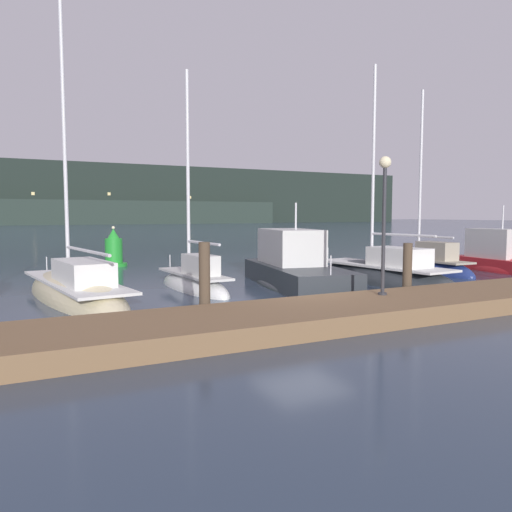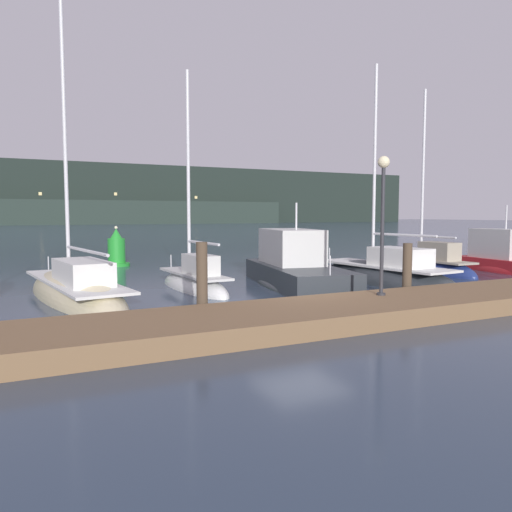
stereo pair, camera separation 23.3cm
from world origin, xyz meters
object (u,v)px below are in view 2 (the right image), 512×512
Objects in this scene: motorboat_berth_9 at (504,265)px; dock_lamppost at (383,202)px; sailboat_berth_7 at (384,280)px; sailboat_berth_5 at (194,285)px; sailboat_berth_8 at (428,269)px; motorboat_berth_6 at (296,275)px; channel_buoy at (117,251)px; sailboat_berth_4 at (75,295)px.

motorboat_berth_9 is 1.53× the size of dock_lamppost.
dock_lamppost is at bearing -131.34° from sailboat_berth_7.
dock_lamppost is at bearing -61.88° from sailboat_berth_5.
motorboat_berth_9 is (3.47, -1.23, 0.15)m from sailboat_berth_8.
motorboat_berth_6 is (3.70, -0.74, 0.25)m from sailboat_berth_5.
dock_lamppost reaches higher than motorboat_berth_6.
channel_buoy is at bearing 105.13° from dock_lamppost.
sailboat_berth_4 reaches higher than motorboat_berth_6.
sailboat_berth_5 is 7.33m from sailboat_berth_7.
sailboat_berth_7 is 6.61m from dock_lamppost.
sailboat_berth_4 is 11.23m from sailboat_berth_7.
sailboat_berth_4 is 18.68m from motorboat_berth_9.
dock_lamppost is (7.21, -5.84, 2.85)m from sailboat_berth_4.
motorboat_berth_6 reaches higher than motorboat_berth_9.
motorboat_berth_9 is at bearing -2.67° from sailboat_berth_4.
sailboat_berth_5 is (3.98, 0.19, 0.05)m from sailboat_berth_4.
motorboat_berth_6 is 0.83× the size of sailboat_berth_8.
sailboat_berth_8 is 3.69m from motorboat_berth_9.
sailboat_berth_8 is at bearing 0.83° from sailboat_berth_5.
sailboat_berth_5 reaches higher than motorboat_berth_9.
sailboat_berth_7 is at bearing -6.98° from sailboat_berth_4.
sailboat_berth_8 reaches higher than channel_buoy.
sailboat_berth_4 is 7.71m from motorboat_berth_6.
dock_lamppost is (4.16, -15.37, 2.19)m from channel_buoy.
sailboat_berth_5 reaches higher than motorboat_berth_6.
sailboat_berth_7 is 1.62× the size of motorboat_berth_9.
motorboat_berth_9 is (14.68, -1.06, 0.13)m from sailboat_berth_5.
sailboat_berth_7 is at bearing 48.66° from dock_lamppost.
motorboat_berth_6 is 3.66× the size of channel_buoy.
motorboat_berth_6 reaches higher than channel_buoy.
motorboat_berth_6 is 7.56m from sailboat_berth_8.
sailboat_berth_4 is 15.19m from sailboat_berth_8.
sailboat_berth_8 is 15.23m from channel_buoy.
sailboat_berth_8 is at bearing 160.54° from motorboat_berth_9.
sailboat_berth_8 is 4.40× the size of channel_buoy.
motorboat_berth_9 is at bearing -33.68° from channel_buoy.
channel_buoy is (-4.63, 10.08, 0.36)m from motorboat_berth_6.
sailboat_berth_4 is at bearing -177.21° from sailboat_berth_5.
motorboat_berth_9 is 12.77m from dock_lamppost.
dock_lamppost is (-3.94, -4.48, 2.85)m from sailboat_berth_7.
sailboat_berth_4 is at bearing 175.94° from motorboat_berth_6.
sailboat_berth_4 is at bearing 177.33° from motorboat_berth_9.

